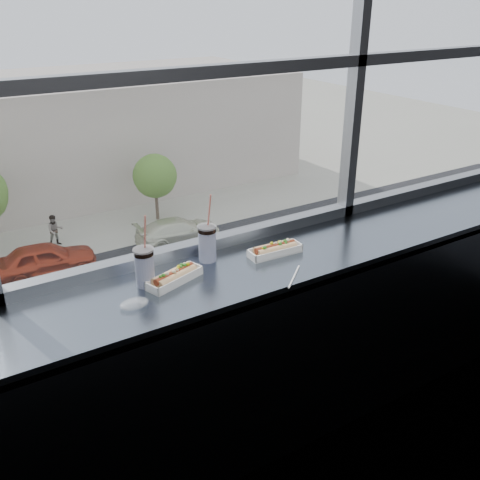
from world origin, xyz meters
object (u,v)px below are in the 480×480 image
pedestrian_c (55,227)px  wrapper (134,303)px  hotdog_tray_left (175,277)px  car_far_b (45,254)px  car_near_d (150,315)px  tree_right (155,176)px  hotdog_tray_right (275,249)px  soda_cup_right (207,241)px  soda_cup_left (144,265)px  car_near_e (276,276)px  car_far_c (178,227)px  loose_straw (294,277)px

pedestrian_c → wrapper: bearing=-100.4°
hotdog_tray_left → car_far_b: (3.49, 24.24, -10.92)m
car_near_d → tree_right: tree_right is taller
hotdog_tray_right → soda_cup_right: bearing=161.9°
hotdog_tray_right → wrapper: size_ratio=2.59×
wrapper → tree_right: wrapper is taller
soda_cup_left → car_far_b: (3.62, 24.19, -10.99)m
hotdog_tray_left → soda_cup_left: bearing=141.8°
soda_cup_right → tree_right: (11.24, 28.12, -9.24)m
car_near_e → car_far_c: bearing=15.6°
loose_straw → car_near_e: loose_straw is taller
car_near_d → hotdog_tray_left: bearing=167.6°
soda_cup_right → loose_straw: size_ratio=1.56×
hotdog_tray_left → car_far_b: hotdog_tray_left is taller
car_near_d → car_far_b: car_far_b is taller
soda_cup_left → soda_cup_right: size_ratio=0.99×
hotdog_tray_right → car_far_b: bearing=85.9°
loose_straw → pedestrian_c: loose_straw is taller
car_far_c → pedestrian_c: pedestrian_c is taller
soda_cup_left → tree_right: (11.60, 28.19, -9.24)m
hotdog_tray_left → loose_straw: 0.56m
hotdog_tray_right → soda_cup_left: 0.70m
soda_cup_right → car_far_b: bearing=82.3°
car_near_d → pedestrian_c: 11.43m
car_far_c → loose_straw: bearing=159.5°
tree_right → car_far_c: bearing=-95.8°
hotdog_tray_right → car_far_c: 28.65m
wrapper → tree_right: (11.72, 28.34, -9.15)m
loose_straw → wrapper: bearing=127.6°
soda_cup_right → car_near_d: soda_cup_right is taller
soda_cup_left → car_far_c: bearing=65.2°
car_far_c → hotdog_tray_left: bearing=158.3°
loose_straw → car_near_d: bearing=31.0°
car_near_d → car_far_b: bearing=24.8°
soda_cup_right → car_far_c: 28.70m
soda_cup_left → car_near_d: size_ratio=0.06×
pedestrian_c → soda_cup_right: bearing=-99.5°
car_near_d → car_far_c: size_ratio=1.05×
wrapper → car_near_e: bearing=52.3°
pedestrian_c → tree_right: 6.90m
hotdog_tray_left → car_near_e: bearing=34.2°
soda_cup_left → car_near_e: soda_cup_left is taller
hotdog_tray_right → car_near_e: bearing=56.7°
car_far_b → pedestrian_c: car_far_b is taller
car_near_e → car_far_b: bearing=54.2°
tree_right → soda_cup_left: bearing=-112.4°
soda_cup_right → car_far_c: (10.83, 24.12, -11.17)m
soda_cup_left → wrapper: soda_cup_left is taller
pedestrian_c → hotdog_tray_left: bearing=-100.0°
soda_cup_left → soda_cup_right: bearing=11.6°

